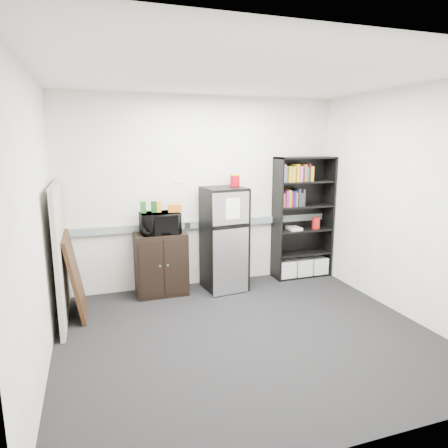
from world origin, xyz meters
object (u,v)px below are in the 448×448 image
bookshelf (303,219)px  cabinet (161,264)px  refrigerator (224,239)px  microwave (160,223)px  cubicle_partition (61,253)px

bookshelf → cabinet: 2.26m
refrigerator → microwave: bearing=169.4°
microwave → refrigerator: refrigerator is taller
cubicle_partition → microwave: bearing=18.3°
cubicle_partition → microwave: cubicle_partition is taller
cubicle_partition → microwave: 1.31m
cubicle_partition → refrigerator: bearing=9.2°
bookshelf → cubicle_partition: bookshelf is taller
bookshelf → microwave: size_ratio=3.61×
microwave → refrigerator: size_ratio=0.35×
bookshelf → cubicle_partition: size_ratio=1.14×
bookshelf → refrigerator: (-1.31, -0.14, -0.19)m
microwave → bookshelf: bearing=0.0°
cabinet → refrigerator: 0.94m
bookshelf → refrigerator: bearing=-173.7°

